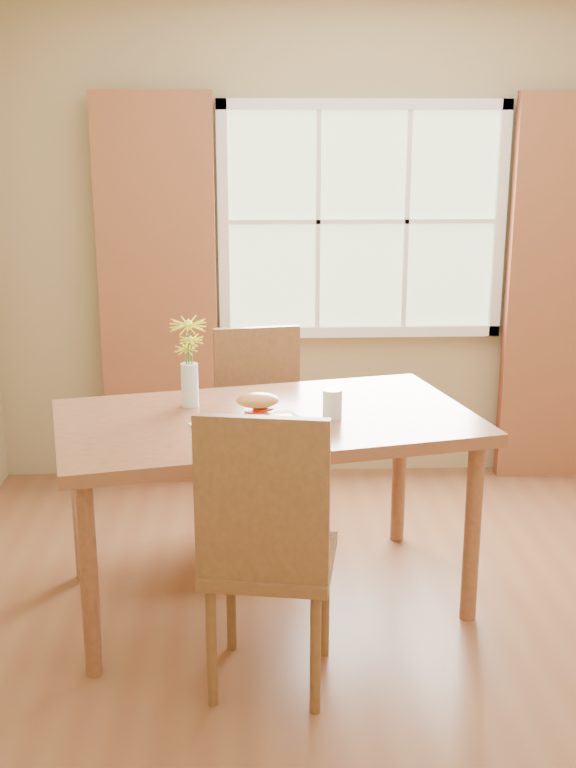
% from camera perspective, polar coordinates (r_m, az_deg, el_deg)
% --- Properties ---
extents(room, '(4.24, 3.84, 2.74)m').
position_cam_1_polar(room, '(3.34, 8.64, 4.67)').
color(room, brown).
rests_on(room, ground).
extents(window, '(1.62, 0.06, 1.32)m').
position_cam_1_polar(window, '(5.15, 4.73, 10.26)').
color(window, '#ACC595').
rests_on(window, room).
extents(curtain_left, '(0.65, 0.08, 2.20)m').
position_cam_1_polar(curtain_left, '(5.10, -8.24, 5.56)').
color(curtain_left, '#5F2616').
rests_on(curtain_left, room).
extents(curtain_right, '(0.65, 0.08, 2.20)m').
position_cam_1_polar(curtain_right, '(5.38, 17.06, 5.55)').
color(curtain_right, '#5F2616').
rests_on(curtain_right, room).
extents(dining_table, '(1.89, 1.32, 0.84)m').
position_cam_1_polar(dining_table, '(3.78, -1.38, -3.30)').
color(dining_table, brown).
rests_on(dining_table, room).
extents(chair_near, '(0.52, 0.52, 1.09)m').
position_cam_1_polar(chair_near, '(3.17, -1.39, -10.09)').
color(chair_near, brown).
rests_on(chair_near, room).
extents(chair_far, '(0.50, 0.50, 1.05)m').
position_cam_1_polar(chair_far, '(4.50, -1.74, -2.53)').
color(chair_far, brown).
rests_on(chair_far, room).
extents(placemat, '(0.54, 0.48, 0.01)m').
position_cam_1_polar(placemat, '(3.59, -2.11, -2.80)').
color(placemat, beige).
rests_on(placemat, dining_table).
extents(plate, '(0.22, 0.22, 0.01)m').
position_cam_1_polar(plate, '(3.59, -1.40, -2.67)').
color(plate, '#71BA2E').
rests_on(plate, placemat).
extents(croissant_sandwich, '(0.18, 0.13, 0.13)m').
position_cam_1_polar(croissant_sandwich, '(3.57, -1.95, -1.61)').
color(croissant_sandwich, '#C68C43').
rests_on(croissant_sandwich, plate).
extents(water_glass, '(0.08, 0.08, 0.12)m').
position_cam_1_polar(water_glass, '(3.71, 2.84, -1.30)').
color(water_glass, silver).
rests_on(water_glass, dining_table).
extents(flower_vase, '(0.16, 0.16, 0.39)m').
position_cam_1_polar(flower_vase, '(3.85, -6.31, 1.94)').
color(flower_vase, silver).
rests_on(flower_vase, dining_table).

